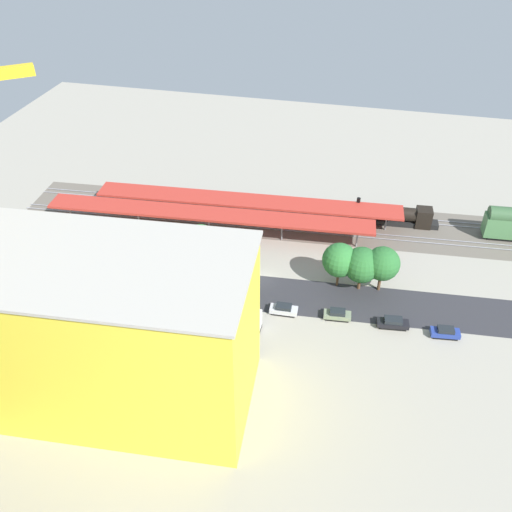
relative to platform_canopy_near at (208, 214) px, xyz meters
The scene contains 25 objects.
ground_plane 17.41m from the platform_canopy_near, 138.21° to the left, with size 163.67×163.67×0.00m, color #9E998C.
rail_bed 15.46m from the platform_canopy_near, 147.83° to the right, with size 102.29×14.64×0.01m, color #665E54.
street_asphalt 19.99m from the platform_canopy_near, 130.12° to the left, with size 102.29×9.00×0.01m, color #2D2D33.
track_rails 15.41m from the platform_canopy_near, 147.83° to the right, with size 102.05×15.38×0.12m.
platform_canopy_near is the anchor object (origin of this frame).
platform_canopy_far 8.89m from the platform_canopy_near, 129.66° to the right, with size 59.09×9.28×4.14m.
locomotive 35.53m from the platform_canopy_near, 161.50° to the right, with size 17.06×3.79×5.02m.
parked_car_0 45.98m from the platform_canopy_near, 156.30° to the left, with size 4.40×2.17×1.58m.
parked_car_1 38.99m from the platform_canopy_near, 152.23° to the left, with size 4.92×2.26×1.63m.
parked_car_2 31.89m from the platform_canopy_near, 145.14° to the left, with size 4.30×2.06×1.59m.
parked_car_3 26.12m from the platform_canopy_near, 133.34° to the left, with size 4.37×1.90×1.61m.
parked_car_4 21.32m from the platform_canopy_near, 120.22° to the left, with size 4.57×1.99×1.75m.
parked_car_5 18.57m from the platform_canopy_near, 96.61° to the left, with size 4.82×2.05×1.85m.
parked_car_6 19.84m from the platform_canopy_near, 70.61° to the left, with size 4.47×1.99×1.72m.
construction_building 39.66m from the platform_canopy_near, 88.01° to the left, with size 36.53×17.50×21.31m, color yellow.
construction_roof_slab 42.78m from the platform_canopy_near, 88.01° to the left, with size 37.13×18.10×0.40m, color #B7B2A8.
box_truck_0 25.99m from the platform_canopy_near, 114.07° to the left, with size 9.52×2.63×3.25m.
box_truck_1 28.42m from the platform_canopy_near, 57.81° to the left, with size 8.34×2.83×3.45m.
street_tree_0 26.98m from the platform_canopy_near, 158.46° to the left, with size 5.65×5.65×7.91m.
street_tree_1 30.36m from the platform_canopy_near, 160.67° to the left, with size 5.87×5.87×7.76m.
street_tree_2 10.77m from the platform_canopy_near, 79.52° to the left, with size 5.27×5.27×7.49m.
street_tree_3 33.29m from the platform_canopy_near, 163.15° to the left, with size 5.57×5.57×8.11m.
street_tree_4 12.86m from the platform_canopy_near, 135.21° to the left, with size 4.54×4.54×7.24m.
street_tree_5 9.11m from the platform_canopy_near, 98.61° to the left, with size 5.52×5.52×7.41m.
traffic_light 21.77m from the platform_canopy_near, 118.06° to the left, with size 0.50×0.36×7.25m.
Camera 1 is at (-15.59, 71.55, 58.39)m, focal length 39.06 mm.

